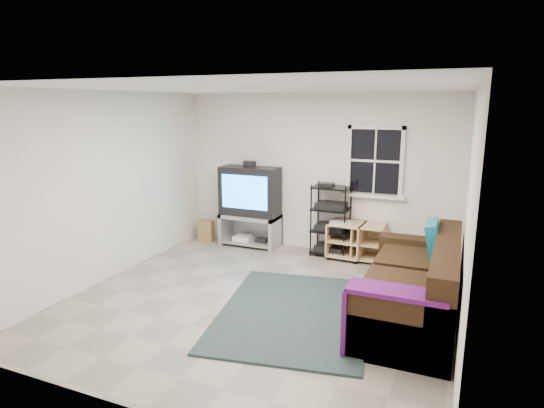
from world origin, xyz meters
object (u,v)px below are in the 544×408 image
at_px(tv_unit, 250,200).
at_px(sofa, 414,289).
at_px(av_rack, 331,225).
at_px(side_table_right, 346,237).
at_px(side_table_left, 369,241).

bearing_deg(tv_unit, sofa, -31.86).
bearing_deg(sofa, tv_unit, 148.14).
bearing_deg(av_rack, side_table_right, -4.87).
distance_m(av_rack, sofa, 2.38).
relative_size(tv_unit, side_table_left, 2.58).
bearing_deg(tv_unit, side_table_left, 1.38).
distance_m(tv_unit, av_rack, 1.45).
height_order(av_rack, sofa, av_rack).
distance_m(tv_unit, sofa, 3.46).
height_order(tv_unit, side_table_right, tv_unit).
distance_m(av_rack, side_table_right, 0.32).
relative_size(side_table_left, side_table_right, 0.94).
bearing_deg(side_table_left, av_rack, -179.12).
xyz_separation_m(tv_unit, side_table_left, (2.05, 0.05, -0.51)).
relative_size(tv_unit, side_table_right, 2.42).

